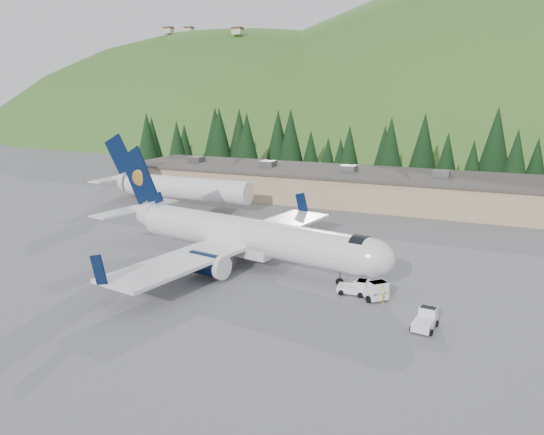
{
  "coord_description": "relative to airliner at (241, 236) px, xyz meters",
  "views": [
    {
      "loc": [
        24.19,
        -48.45,
        18.15
      ],
      "look_at": [
        0.0,
        6.0,
        4.0
      ],
      "focal_mm": 35.0,
      "sensor_mm": 36.0,
      "label": 1
    }
  ],
  "objects": [
    {
      "name": "tree_line",
      "position": [
        -6.37,
        62.35,
        4.46
      ],
      "size": [
        113.05,
        19.16,
        14.3
      ],
      "color": "black",
      "rests_on": "ground"
    },
    {
      "name": "airliner",
      "position": [
        0.0,
        0.0,
        0.0
      ],
      "size": [
        35.77,
        33.74,
        11.89
      ],
      "rotation": [
        0.0,
        0.0,
        -0.17
      ],
      "color": "white",
      "rests_on": "ground"
    },
    {
      "name": "baggage_tug_c",
      "position": [
        20.57,
        -8.37,
        -2.5
      ],
      "size": [
        1.95,
        2.94,
        1.49
      ],
      "rotation": [
        0.0,
        0.0,
        1.46
      ],
      "color": "white",
      "rests_on": "ground"
    },
    {
      "name": "second_airliner",
      "position": [
        -23.89,
        21.82,
        0.16
      ],
      "size": [
        27.5,
        11.0,
        10.05
      ],
      "color": "white",
      "rests_on": "ground"
    },
    {
      "name": "terminal_building",
      "position": [
        -3.98,
        37.82,
        -0.55
      ],
      "size": [
        71.0,
        17.0,
        6.1
      ],
      "color": "tan",
      "rests_on": "ground"
    },
    {
      "name": "baggage_tug_b",
      "position": [
        15.3,
        -3.91,
        -2.35
      ],
      "size": [
        3.63,
        3.61,
        1.82
      ],
      "rotation": [
        0.0,
        0.0,
        -0.78
      ],
      "color": "white",
      "rests_on": "ground"
    },
    {
      "name": "baggage_tug_a",
      "position": [
        13.58,
        -3.66,
        -2.54
      ],
      "size": [
        2.74,
        1.77,
        1.41
      ],
      "rotation": [
        0.0,
        0.0,
        0.07
      ],
      "color": "white",
      "rests_on": "ground"
    },
    {
      "name": "ramp_worker",
      "position": [
        16.26,
        -4.7,
        -2.28
      ],
      "size": [
        0.67,
        0.45,
        1.78
      ],
      "primitive_type": "imported",
      "rotation": [
        0.0,
        0.0,
        3.18
      ],
      "color": "yellow",
      "rests_on": "ground"
    },
    {
      "name": "ground",
      "position": [
        1.03,
        -0.18,
        -3.17
      ],
      "size": [
        600.0,
        600.0,
        0.0
      ],
      "primitive_type": "plane",
      "color": "slate"
    }
  ]
}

